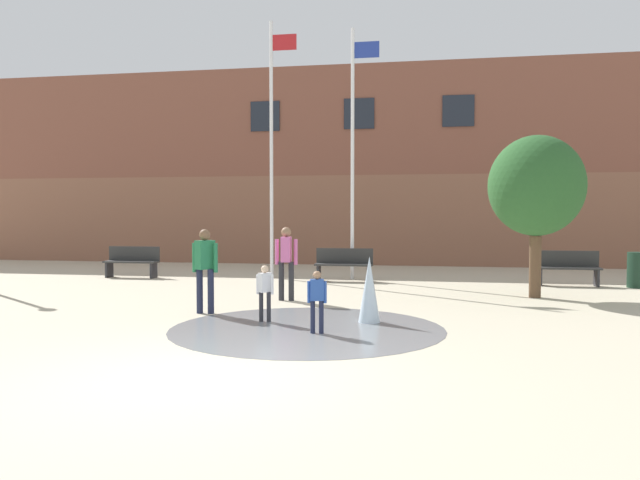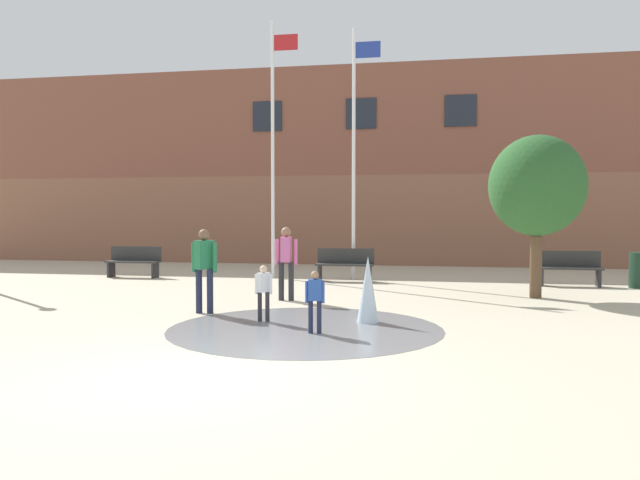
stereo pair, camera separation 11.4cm
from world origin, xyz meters
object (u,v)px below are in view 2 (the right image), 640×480
object	(u,v)px
park_bench_center	(569,268)
child_with_pink_shirt	(264,289)
flagpole_left	(274,142)
adult_near_bench	(286,257)
flagpole_right	(355,146)
park_bench_under_left_flagpole	(345,264)
teen_by_trashcan	(204,264)
park_bench_left_of_flagpoles	(134,261)
child_running	(315,297)
street_tree_near_building	(537,186)

from	to	relation	value
park_bench_center	child_with_pink_shirt	world-z (taller)	child_with_pink_shirt
child_with_pink_shirt	flagpole_left	bearing A→B (deg)	-129.19
adult_near_bench	flagpole_right	size ratio (longest dim) A/B	0.22
adult_near_bench	park_bench_under_left_flagpole	bearing A→B (deg)	164.46
adult_near_bench	teen_by_trashcan	bearing A→B (deg)	-35.07
adult_near_bench	park_bench_left_of_flagpoles	bearing A→B (deg)	-131.05
park_bench_center	child_running	world-z (taller)	child_running
child_with_pink_shirt	park_bench_center	bearing A→B (deg)	173.66
adult_near_bench	flagpole_left	xyz separation A→B (m)	(-1.48, 4.59, 3.02)
park_bench_left_of_flagpoles	flagpole_right	xyz separation A→B (m)	(6.48, 0.64, 3.32)
flagpole_right	child_with_pink_shirt	bearing A→B (deg)	-95.13
park_bench_left_of_flagpoles	park_bench_center	xyz separation A→B (m)	(12.17, 0.04, 0.00)
park_bench_center	adult_near_bench	distance (m)	7.71
child_with_pink_shirt	teen_by_trashcan	xyz separation A→B (m)	(-1.35, 0.68, 0.35)
park_bench_under_left_flagpole	flagpole_right	world-z (taller)	flagpole_right
park_bench_under_left_flagpole	adult_near_bench	world-z (taller)	adult_near_bench
child_running	flagpole_right	world-z (taller)	flagpole_right
flagpole_left	street_tree_near_building	distance (m)	7.69
child_with_pink_shirt	street_tree_near_building	size ratio (longest dim) A/B	0.27
adult_near_bench	child_running	xyz separation A→B (m)	(1.33, -3.53, -0.35)
park_bench_under_left_flagpole	park_bench_center	xyz separation A→B (m)	(5.90, -0.06, 0.00)
park_bench_left_of_flagpoles	street_tree_near_building	world-z (taller)	street_tree_near_building
park_bench_left_of_flagpoles	flagpole_left	size ratio (longest dim) A/B	0.22
child_with_pink_shirt	street_tree_near_building	world-z (taller)	street_tree_near_building
child_running	park_bench_under_left_flagpole	bearing A→B (deg)	-98.89
park_bench_center	teen_by_trashcan	size ratio (longest dim) A/B	1.01
park_bench_left_of_flagpoles	child_with_pink_shirt	size ratio (longest dim) A/B	1.62
park_bench_center	child_with_pink_shirt	bearing A→B (deg)	-133.73
child_with_pink_shirt	child_running	xyz separation A→B (m)	(1.08, -0.88, 0.00)
park_bench_left_of_flagpoles	teen_by_trashcan	world-z (taller)	teen_by_trashcan
teen_by_trashcan	park_bench_left_of_flagpoles	bearing A→B (deg)	-109.60
teen_by_trashcan	flagpole_right	xyz separation A→B (m)	(2.00, 6.56, 2.86)
adult_near_bench	street_tree_near_building	size ratio (longest dim) A/B	0.44
child_running	park_bench_center	bearing A→B (deg)	-138.67
park_bench_center	teen_by_trashcan	bearing A→B (deg)	-142.27
park_bench_left_of_flagpoles	park_bench_center	world-z (taller)	same
park_bench_left_of_flagpoles	street_tree_near_building	bearing A→B (deg)	-12.80
park_bench_under_left_flagpole	flagpole_right	xyz separation A→B (m)	(0.20, 0.54, 3.32)
flagpole_right	street_tree_near_building	world-z (taller)	flagpole_right
park_bench_center	park_bench_left_of_flagpoles	bearing A→B (deg)	-179.82
park_bench_center	child_with_pink_shirt	distance (m)	9.18
park_bench_center	adult_near_bench	xyz separation A→B (m)	(-6.59, -3.98, 0.45)
park_bench_center	flagpole_left	bearing A→B (deg)	175.71
park_bench_left_of_flagpoles	park_bench_under_left_flagpole	bearing A→B (deg)	0.90
park_bench_under_left_flagpole	child_with_pink_shirt	world-z (taller)	child_with_pink_shirt
park_bench_under_left_flagpole	adult_near_bench	xyz separation A→B (m)	(-0.69, -4.04, 0.45)
child_with_pink_shirt	child_running	bearing A→B (deg)	88.24
park_bench_center	teen_by_trashcan	distance (m)	9.74
park_bench_under_left_flagpole	child_running	world-z (taller)	child_running
flagpole_left	teen_by_trashcan	bearing A→B (deg)	-86.69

